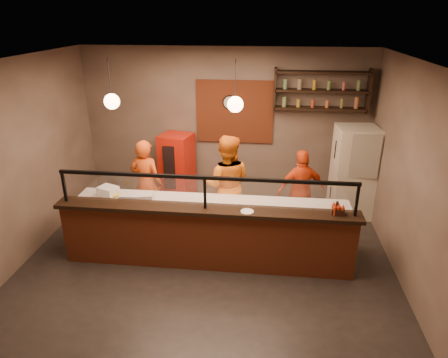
# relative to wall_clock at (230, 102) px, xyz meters

# --- Properties ---
(floor) EXTENTS (6.00, 6.00, 0.00)m
(floor) POSITION_rel_wall_clock_xyz_m (-0.10, -2.46, -2.10)
(floor) COLOR black
(floor) RESTS_ON ground
(ceiling) EXTENTS (6.00, 6.00, 0.00)m
(ceiling) POSITION_rel_wall_clock_xyz_m (-0.10, -2.46, 1.10)
(ceiling) COLOR #382F2B
(ceiling) RESTS_ON wall_back
(wall_back) EXTENTS (6.00, 0.00, 6.00)m
(wall_back) POSITION_rel_wall_clock_xyz_m (-0.10, 0.04, -0.50)
(wall_back) COLOR #786858
(wall_back) RESTS_ON floor
(wall_left) EXTENTS (0.00, 5.00, 5.00)m
(wall_left) POSITION_rel_wall_clock_xyz_m (-3.10, -2.46, -0.50)
(wall_left) COLOR #786858
(wall_left) RESTS_ON floor
(wall_right) EXTENTS (0.00, 5.00, 5.00)m
(wall_right) POSITION_rel_wall_clock_xyz_m (2.90, -2.46, -0.50)
(wall_right) COLOR #786858
(wall_right) RESTS_ON floor
(wall_front) EXTENTS (6.00, 0.00, 6.00)m
(wall_front) POSITION_rel_wall_clock_xyz_m (-0.10, -4.96, -0.50)
(wall_front) COLOR #786858
(wall_front) RESTS_ON floor
(brick_patch) EXTENTS (1.60, 0.04, 1.30)m
(brick_patch) POSITION_rel_wall_clock_xyz_m (0.10, 0.01, -0.20)
(brick_patch) COLOR #954020
(brick_patch) RESTS_ON wall_back
(service_counter) EXTENTS (4.60, 0.25, 1.00)m
(service_counter) POSITION_rel_wall_clock_xyz_m (-0.10, -2.76, -1.60)
(service_counter) COLOR #954020
(service_counter) RESTS_ON floor
(counter_ledge) EXTENTS (4.70, 0.37, 0.06)m
(counter_ledge) POSITION_rel_wall_clock_xyz_m (-0.10, -2.76, -1.07)
(counter_ledge) COLOR black
(counter_ledge) RESTS_ON service_counter
(worktop_cabinet) EXTENTS (4.60, 0.75, 0.85)m
(worktop_cabinet) POSITION_rel_wall_clock_xyz_m (-0.10, -2.26, -1.68)
(worktop_cabinet) COLOR gray
(worktop_cabinet) RESTS_ON floor
(worktop) EXTENTS (4.60, 0.75, 0.05)m
(worktop) POSITION_rel_wall_clock_xyz_m (-0.10, -2.26, -1.23)
(worktop) COLOR silver
(worktop) RESTS_ON worktop_cabinet
(sneeze_guard) EXTENTS (4.50, 0.05, 0.52)m
(sneeze_guard) POSITION_rel_wall_clock_xyz_m (-0.10, -2.76, -0.73)
(sneeze_guard) COLOR white
(sneeze_guard) RESTS_ON counter_ledge
(wall_shelving) EXTENTS (1.84, 0.28, 0.85)m
(wall_shelving) POSITION_rel_wall_clock_xyz_m (1.80, -0.14, 0.30)
(wall_shelving) COLOR black
(wall_shelving) RESTS_ON wall_back
(wall_clock) EXTENTS (0.30, 0.04, 0.30)m
(wall_clock) POSITION_rel_wall_clock_xyz_m (0.00, 0.00, 0.00)
(wall_clock) COLOR black
(wall_clock) RESTS_ON wall_back
(pendant_left) EXTENTS (0.24, 0.24, 0.77)m
(pendant_left) POSITION_rel_wall_clock_xyz_m (-1.60, -2.26, 0.45)
(pendant_left) COLOR black
(pendant_left) RESTS_ON ceiling
(pendant_right) EXTENTS (0.24, 0.24, 0.77)m
(pendant_right) POSITION_rel_wall_clock_xyz_m (0.30, -2.26, 0.45)
(pendant_right) COLOR black
(pendant_right) RESTS_ON ceiling
(cook_left) EXTENTS (0.68, 0.52, 1.69)m
(cook_left) POSITION_rel_wall_clock_xyz_m (-1.43, -1.44, -1.26)
(cook_left) COLOR #DB4E14
(cook_left) RESTS_ON floor
(cook_mid) EXTENTS (0.91, 0.72, 1.86)m
(cook_mid) POSITION_rel_wall_clock_xyz_m (0.10, -1.56, -1.17)
(cook_mid) COLOR orange
(cook_mid) RESTS_ON floor
(cook_right) EXTENTS (0.98, 0.65, 1.56)m
(cook_right) POSITION_rel_wall_clock_xyz_m (1.46, -1.32, -1.32)
(cook_right) COLOR #E74715
(cook_right) RESTS_ON floor
(fridge) EXTENTS (0.81, 0.76, 1.82)m
(fridge) POSITION_rel_wall_clock_xyz_m (2.50, -0.61, -1.19)
(fridge) COLOR beige
(fridge) RESTS_ON floor
(red_cooler) EXTENTS (0.75, 0.71, 1.47)m
(red_cooler) POSITION_rel_wall_clock_xyz_m (-1.10, -0.31, -1.37)
(red_cooler) COLOR red
(red_cooler) RESTS_ON floor
(pizza_dough) EXTENTS (0.58, 0.58, 0.01)m
(pizza_dough) POSITION_rel_wall_clock_xyz_m (0.57, -2.17, -1.19)
(pizza_dough) COLOR beige
(pizza_dough) RESTS_ON worktop
(prep_tub_a) EXTENTS (0.34, 0.29, 0.15)m
(prep_tub_a) POSITION_rel_wall_clock_xyz_m (-1.20, -2.35, -1.12)
(prep_tub_a) COLOR silver
(prep_tub_a) RESTS_ON worktop
(prep_tub_b) EXTENTS (0.38, 0.35, 0.15)m
(prep_tub_b) POSITION_rel_wall_clock_xyz_m (-1.89, -2.15, -1.12)
(prep_tub_b) COLOR white
(prep_tub_b) RESTS_ON worktop
(prep_tub_c) EXTENTS (0.33, 0.27, 0.16)m
(prep_tub_c) POSITION_rel_wall_clock_xyz_m (-1.41, -2.39, -1.12)
(prep_tub_c) COLOR silver
(prep_tub_c) RESTS_ON worktop
(rolling_pin) EXTENTS (0.30, 0.23, 0.06)m
(rolling_pin) POSITION_rel_wall_clock_xyz_m (-1.68, -2.18, -1.17)
(rolling_pin) COLOR gold
(rolling_pin) RESTS_ON worktop
(condiment_caddy) EXTENTS (0.19, 0.15, 0.10)m
(condiment_caddy) POSITION_rel_wall_clock_xyz_m (1.87, -2.74, -0.99)
(condiment_caddy) COLOR black
(condiment_caddy) RESTS_ON counter_ledge
(pepper_mill) EXTENTS (0.05, 0.05, 0.18)m
(pepper_mill) POSITION_rel_wall_clock_xyz_m (1.86, -2.70, -0.95)
(pepper_mill) COLOR black
(pepper_mill) RESTS_ON counter_ledge
(small_plate) EXTENTS (0.24, 0.24, 0.01)m
(small_plate) POSITION_rel_wall_clock_xyz_m (0.54, -2.82, -1.03)
(small_plate) COLOR silver
(small_plate) RESTS_ON counter_ledge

